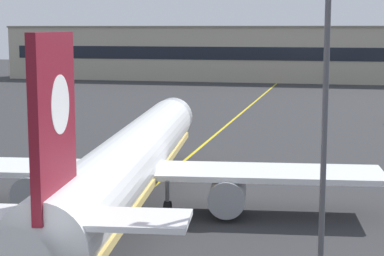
{
  "coord_description": "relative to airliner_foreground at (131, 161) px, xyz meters",
  "views": [
    {
      "loc": [
        13.58,
        -29.32,
        11.83
      ],
      "look_at": [
        3.87,
        13.96,
        5.16
      ],
      "focal_mm": 62.73,
      "sensor_mm": 36.0,
      "label": 1
    }
  ],
  "objects": [
    {
      "name": "terminal_building",
      "position": [
        4.92,
        109.13,
        2.72
      ],
      "size": [
        135.76,
        12.4,
        12.16
      ],
      "color": "#B2A893",
      "rests_on": "ground"
    },
    {
      "name": "taxiway_centreline",
      "position": [
        -0.58,
        19.22,
        -3.37
      ],
      "size": [
        0.8,
        180.0,
        0.01
      ],
      "primitive_type": "cube",
      "rotation": [
        0.0,
        0.0,
        -0.0
      ],
      "color": "yellow",
      "rests_on": "ground"
    },
    {
      "name": "apron_lamp_post",
      "position": [
        12.27,
        -8.72,
        4.24
      ],
      "size": [
        2.24,
        0.9,
        14.59
      ],
      "color": "#515156",
      "rests_on": "ground"
    },
    {
      "name": "airliner_foreground",
      "position": [
        0.0,
        0.0,
        0.0
      ],
      "size": [
        32.34,
        41.49,
        11.65
      ],
      "color": "white",
      "rests_on": "ground"
    }
  ]
}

